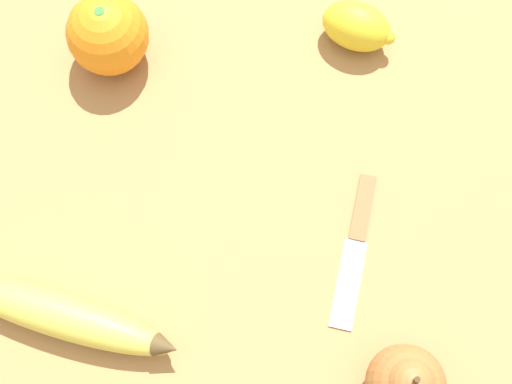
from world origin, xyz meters
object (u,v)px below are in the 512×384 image
banana (62,315)px  lemon (357,26)px  orange (108,34)px  paring_knife (356,243)px

banana → lemon: 0.42m
orange → paring_knife: bearing=68.9°
banana → orange: bearing=101.3°
orange → paring_knife: 0.33m
lemon → banana: bearing=-24.1°
orange → banana: bearing=13.7°
banana → paring_knife: (-0.16, 0.24, -0.02)m
banana → paring_knife: bearing=31.6°
banana → paring_knife: banana is taller
banana → lemon: (-0.38, 0.17, 0.01)m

